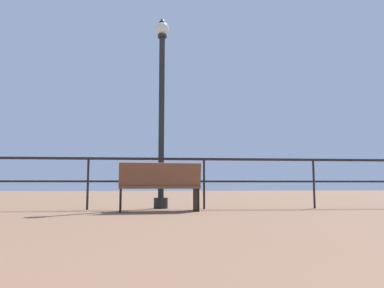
# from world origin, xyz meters

# --- Properties ---
(pier_railing) EXTENTS (25.56, 0.05, 1.04)m
(pier_railing) POSITION_xyz_m (-0.00, 9.42, 0.77)
(pier_railing) COLOR black
(pier_railing) RESTS_ON ground_plane
(bench_near_left) EXTENTS (1.52, 0.76, 0.89)m
(bench_near_left) POSITION_xyz_m (0.25, 8.76, 0.49)
(bench_near_left) COLOR brown
(bench_near_left) RESTS_ON ground_plane
(lamppost_center) EXTENTS (0.29, 0.29, 4.12)m
(lamppost_center) POSITION_xyz_m (0.29, 9.69, 2.14)
(lamppost_center) COLOR black
(lamppost_center) RESTS_ON ground_plane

